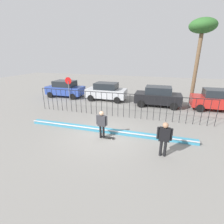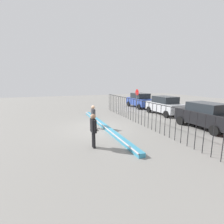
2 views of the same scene
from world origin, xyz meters
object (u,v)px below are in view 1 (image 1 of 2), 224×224
object	(u,v)px
parked_car_silver	(106,91)
parked_car_black	(158,96)
skateboard	(108,137)
parked_car_red	(217,100)
parked_car_blue	(65,89)
skateboarder	(102,122)
palm_tree_tall	(202,30)
stop_sign	(69,85)
camera_operator	(164,136)

from	to	relation	value
parked_car_silver	parked_car_black	xyz separation A→B (m)	(5.45, -0.66, 0.00)
skateboard	parked_car_red	size ratio (longest dim) A/B	0.19
parked_car_blue	parked_car_red	distance (m)	15.67
parked_car_blue	parked_car_black	bearing A→B (deg)	-1.36
parked_car_silver	parked_car_black	size ratio (longest dim) A/B	1.00
skateboarder	parked_car_silver	world-z (taller)	parked_car_silver
skateboard	parked_car_blue	xyz separation A→B (m)	(-7.94, 8.38, 0.91)
skateboarder	palm_tree_tall	distance (m)	13.50
stop_sign	parked_car_blue	bearing A→B (deg)	135.48
skateboard	parked_car_red	distance (m)	11.03
parked_car_blue	parked_car_red	world-z (taller)	same
parked_car_red	stop_sign	size ratio (longest dim) A/B	1.72
camera_operator	parked_car_blue	xyz separation A→B (m)	(-11.11, 9.31, -0.11)
camera_operator	parked_car_silver	size ratio (longest dim) A/B	0.42
skateboard	parked_car_blue	bearing A→B (deg)	143.91
parked_car_black	stop_sign	distance (m)	9.38
parked_car_silver	parked_car_red	xyz separation A→B (m)	(10.57, -0.52, 0.00)
camera_operator	parked_car_blue	world-z (taller)	parked_car_blue
stop_sign	parked_car_silver	bearing A→B (deg)	16.49
parked_car_blue	parked_car_red	size ratio (longest dim) A/B	1.00
skateboard	camera_operator	xyz separation A→B (m)	(3.16, -0.93, 1.02)
parked_car_silver	stop_sign	xyz separation A→B (m)	(-3.89, -1.15, 0.64)
parked_car_black	skateboarder	bearing A→B (deg)	-108.69
camera_operator	parked_car_black	size ratio (longest dim) A/B	0.42
parked_car_black	palm_tree_tall	xyz separation A→B (m)	(3.40, 2.65, 5.95)
parked_car_blue	parked_car_red	xyz separation A→B (m)	(15.66, -0.56, 0.00)
palm_tree_tall	parked_car_red	bearing A→B (deg)	-55.55
camera_operator	parked_car_silver	xyz separation A→B (m)	(-6.02, 9.28, -0.11)
parked_car_red	skateboard	bearing A→B (deg)	-130.93
parked_car_red	parked_car_blue	bearing A→B (deg)	-178.34
parked_car_silver	parked_car_blue	bearing A→B (deg)	-175.95
camera_operator	parked_car_red	world-z (taller)	parked_car_red
parked_car_blue	stop_sign	bearing A→B (deg)	-42.11
parked_car_red	stop_sign	distance (m)	14.49
parked_car_blue	palm_tree_tall	distance (m)	15.28
stop_sign	palm_tree_tall	distance (m)	14.15
parked_car_silver	parked_car_red	world-z (taller)	same
parked_car_black	skateboard	bearing A→B (deg)	-106.45
parked_car_red	palm_tree_tall	world-z (taller)	palm_tree_tall
palm_tree_tall	parked_car_black	bearing A→B (deg)	-142.05
parked_car_red	skateboarder	bearing A→B (deg)	-132.11
camera_operator	parked_car_blue	distance (m)	14.49
skateboard	camera_operator	size ratio (longest dim) A/B	0.45
parked_car_black	parked_car_red	distance (m)	5.12
skateboarder	camera_operator	xyz separation A→B (m)	(3.51, -0.91, 0.06)
parked_car_black	camera_operator	bearing A→B (deg)	-84.00
parked_car_blue	parked_car_silver	bearing A→B (deg)	2.05
parked_car_black	parked_car_red	world-z (taller)	same
camera_operator	parked_car_silver	distance (m)	11.06
parked_car_black	parked_car_red	bearing A→B (deg)	3.81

